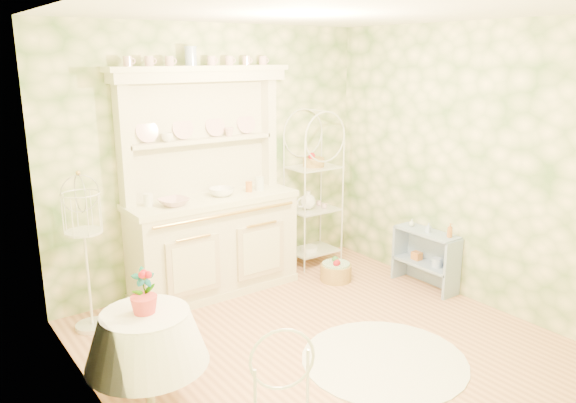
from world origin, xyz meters
TOP-DOWN VIEW (x-y plane):
  - floor at (0.00, 0.00)m, footprint 3.60×3.60m
  - ceiling at (0.00, 0.00)m, footprint 3.60×3.60m
  - wall_left at (-1.80, 0.00)m, footprint 3.60×3.60m
  - wall_right at (1.80, 0.00)m, footprint 3.60×3.60m
  - wall_back at (0.00, 1.80)m, footprint 3.60×3.60m
  - wall_front at (0.00, -1.80)m, footprint 3.60×3.60m
  - kitchen_dresser at (-0.20, 1.52)m, footprint 1.87×0.61m
  - bakers_rack at (1.14, 1.58)m, footprint 0.59×0.42m
  - side_shelf at (1.66, 0.32)m, footprint 0.34×0.76m
  - round_table at (-1.53, 0.02)m, footprint 0.80×0.80m
  - birdcage_stand at (-1.50, 1.44)m, footprint 0.37×0.37m
  - floor_basket at (1.00, 1.00)m, footprint 0.34×0.34m
  - lace_rug at (0.24, -0.50)m, footprint 1.72×1.72m
  - bowl_floral at (-0.65, 1.45)m, footprint 0.32×0.32m
  - bowl_white at (-0.09, 1.52)m, footprint 0.30×0.30m
  - cup_left at (-0.58, 1.68)m, footprint 0.13×0.13m
  - cup_right at (0.11, 1.68)m, footprint 0.10×0.10m
  - potted_geranium at (-1.51, 0.06)m, footprint 0.16×0.12m
  - bottle_amber at (1.68, 0.06)m, footprint 0.07×0.07m
  - bottle_blue at (1.63, 0.29)m, footprint 0.05×0.05m
  - bottle_glass at (1.66, 0.54)m, footprint 0.08×0.08m

SIDE VIEW (x-z plane):
  - floor at x=0.00m, z-range 0.00..0.00m
  - lace_rug at x=0.24m, z-range 0.00..0.01m
  - floor_basket at x=1.00m, z-range 0.00..0.19m
  - side_shelf at x=1.66m, z-range 0.00..0.63m
  - round_table at x=-1.53m, z-range 0.00..0.75m
  - bottle_glass at x=1.66m, z-range 0.61..0.69m
  - bottle_blue at x=1.63m, z-range 0.60..0.70m
  - bottle_amber at x=1.68m, z-range 0.61..0.75m
  - birdcage_stand at x=-1.50m, z-range 0.00..1.39m
  - potted_geranium at x=-1.51m, z-range 0.70..1.00m
  - bakers_rack at x=1.14m, z-range 0.00..1.89m
  - bowl_floral at x=-0.65m, z-range 0.98..1.05m
  - bowl_white at x=-0.09m, z-range 0.98..1.06m
  - kitchen_dresser at x=-0.20m, z-range 0.00..2.29m
  - wall_left at x=-1.80m, z-range 1.35..1.35m
  - wall_right at x=1.80m, z-range 1.35..1.35m
  - wall_back at x=0.00m, z-range 1.35..1.35m
  - wall_front at x=0.00m, z-range 1.35..1.35m
  - cup_left at x=-0.58m, z-range 1.57..1.65m
  - cup_right at x=0.11m, z-range 1.57..1.65m
  - ceiling at x=0.00m, z-range 2.70..2.70m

